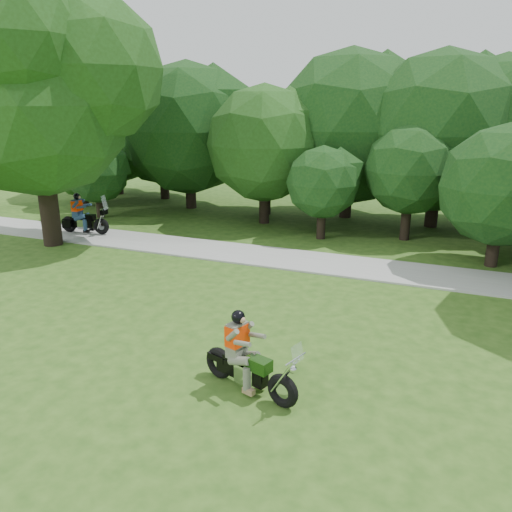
% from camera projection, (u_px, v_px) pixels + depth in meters
% --- Properties ---
extents(ground, '(100.00, 100.00, 0.00)m').
position_uv_depth(ground, '(239.00, 391.00, 9.19)').
color(ground, '#294D16').
rests_on(ground, ground).
extents(walkway, '(60.00, 2.20, 0.06)m').
position_uv_depth(walkway, '(338.00, 265.00, 16.27)').
color(walkway, gray).
rests_on(walkway, ground).
extents(tree_line, '(40.43, 11.88, 7.43)m').
position_uv_depth(tree_line, '(401.00, 139.00, 20.75)').
color(tree_line, black).
rests_on(tree_line, ground).
extents(big_tree_west, '(8.64, 6.56, 9.96)m').
position_uv_depth(big_tree_west, '(41.00, 83.00, 17.34)').
color(big_tree_west, black).
rests_on(big_tree_west, ground).
extents(chopper_motorcycle, '(2.12, 1.00, 1.54)m').
position_uv_depth(chopper_motorcycle, '(245.00, 362.00, 9.10)').
color(chopper_motorcycle, black).
rests_on(chopper_motorcycle, ground).
extents(touring_motorcycle, '(2.13, 0.81, 1.62)m').
position_uv_depth(touring_motorcycle, '(81.00, 219.00, 19.98)').
color(touring_motorcycle, black).
rests_on(touring_motorcycle, walkway).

